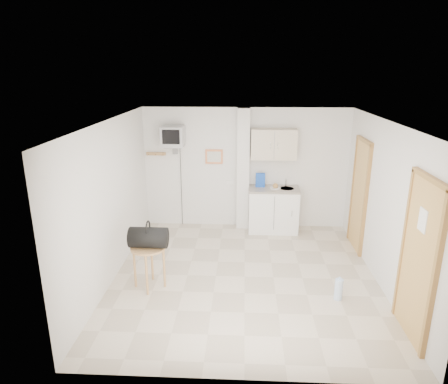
{
  "coord_description": "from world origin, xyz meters",
  "views": [
    {
      "loc": [
        -0.05,
        -5.79,
        3.24
      ],
      "look_at": [
        -0.36,
        0.6,
        1.25
      ],
      "focal_mm": 32.0,
      "sensor_mm": 36.0,
      "label": 1
    }
  ],
  "objects_px": {
    "round_table": "(149,253)",
    "duffel_bag": "(148,237)",
    "crt_television": "(173,137)",
    "water_bottle": "(339,289)"
  },
  "relations": [
    {
      "from": "water_bottle",
      "to": "round_table",
      "type": "bearing_deg",
      "value": 175.75
    },
    {
      "from": "round_table",
      "to": "duffel_bag",
      "type": "relative_size",
      "value": 1.19
    },
    {
      "from": "crt_television",
      "to": "round_table",
      "type": "relative_size",
      "value": 3.18
    },
    {
      "from": "crt_television",
      "to": "round_table",
      "type": "bearing_deg",
      "value": -90.19
    },
    {
      "from": "round_table",
      "to": "duffel_bag",
      "type": "distance_m",
      "value": 0.27
    },
    {
      "from": "duffel_bag",
      "to": "water_bottle",
      "type": "height_order",
      "value": "duffel_bag"
    },
    {
      "from": "crt_television",
      "to": "duffel_bag",
      "type": "height_order",
      "value": "crt_television"
    },
    {
      "from": "duffel_bag",
      "to": "water_bottle",
      "type": "relative_size",
      "value": 1.59
    },
    {
      "from": "round_table",
      "to": "water_bottle",
      "type": "relative_size",
      "value": 1.88
    },
    {
      "from": "crt_television",
      "to": "duffel_bag",
      "type": "distance_m",
      "value": 2.65
    }
  ]
}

